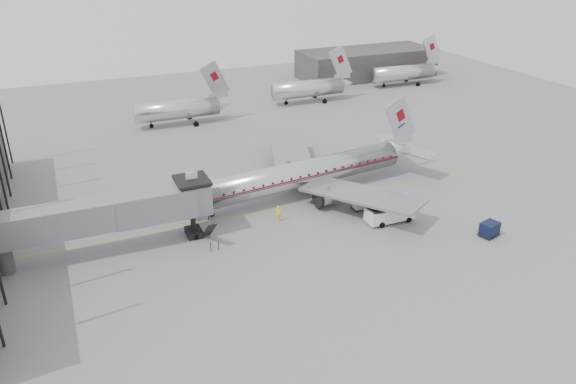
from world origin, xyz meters
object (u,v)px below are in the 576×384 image
baggage_cart_navy (490,229)px  baggage_cart_white (361,202)px  ramp_worker (279,214)px  service_van (391,210)px  airliner (309,172)px

baggage_cart_navy → baggage_cart_white: bearing=114.5°
ramp_worker → service_van: bearing=-37.0°
service_van → baggage_cart_white: bearing=110.7°
airliner → ramp_worker: 8.71m
airliner → baggage_cart_navy: airliner is taller
airliner → ramp_worker: airliner is taller
airliner → baggage_cart_white: (3.58, -6.65, -1.81)m
airliner → service_van: airliner is taller
service_van → baggage_cart_navy: (7.85, -7.00, -0.52)m
airliner → baggage_cart_navy: (12.87, -17.65, -1.82)m
baggage_cart_white → ramp_worker: 10.02m
baggage_cart_navy → baggage_cart_white: baggage_cart_white is taller
airliner → baggage_cart_white: 7.76m
airliner → ramp_worker: bearing=-145.5°
baggage_cart_navy → ramp_worker: 22.70m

